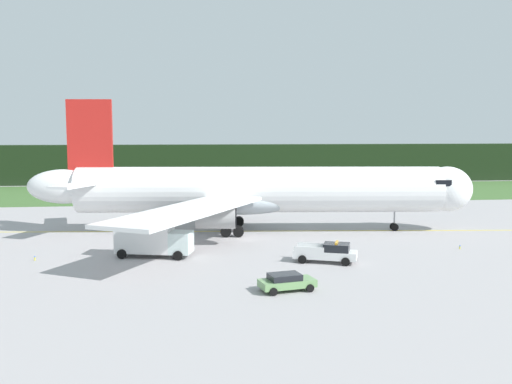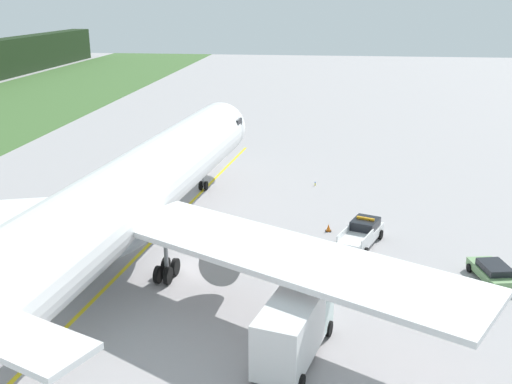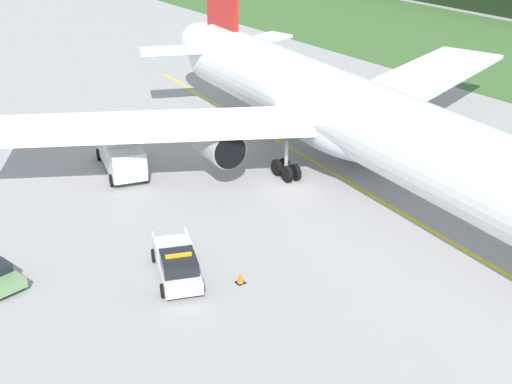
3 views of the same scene
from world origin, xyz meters
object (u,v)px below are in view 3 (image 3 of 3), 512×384
object	(u,v)px
airliner	(348,116)
catering_truck	(119,146)
ops_pickup_truck	(177,264)
apron_cone	(240,278)

from	to	relation	value
airliner	catering_truck	distance (m)	16.83
ops_pickup_truck	apron_cone	size ratio (longest dim) A/B	9.74
catering_truck	apron_cone	world-z (taller)	catering_truck
apron_cone	ops_pickup_truck	bearing A→B (deg)	-133.45
airliner	catering_truck	world-z (taller)	airliner
ops_pickup_truck	catering_truck	bearing A→B (deg)	165.05
catering_truck	airliner	bearing A→B (deg)	47.90
catering_truck	ops_pickup_truck	bearing A→B (deg)	-14.95
airliner	apron_cone	size ratio (longest dim) A/B	85.14
apron_cone	airliner	bearing A→B (deg)	117.27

